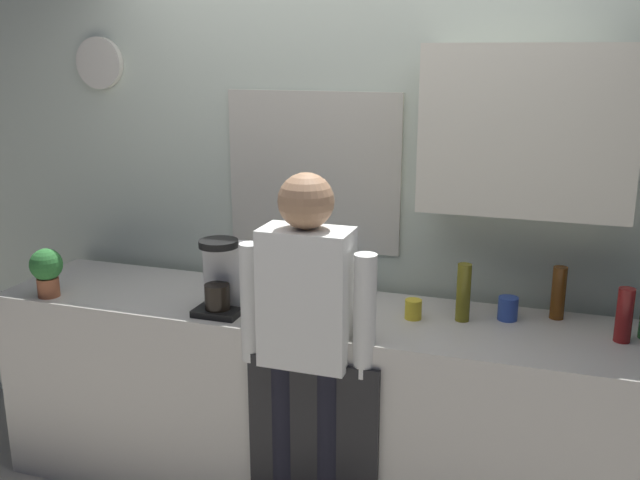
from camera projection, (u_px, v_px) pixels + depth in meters
name	position (u px, v px, depth m)	size (l,w,h in m)	color
kitchen_counter	(329.00, 406.00, 3.24)	(3.14, 0.64, 0.94)	beige
dishwasher_panel	(312.00, 455.00, 2.93)	(0.56, 0.02, 0.84)	black
back_wall_assembly	(374.00, 200.00, 3.34)	(4.74, 0.42, 2.60)	silver
coffee_maker	(223.00, 279.00, 3.08)	(0.20, 0.20, 0.33)	black
bottle_olive_oil	(463.00, 292.00, 2.97)	(0.06, 0.06, 0.25)	olive
bottle_red_vinegar	(624.00, 315.00, 2.76)	(0.06, 0.06, 0.22)	maroon
bottle_amber_beer	(558.00, 293.00, 3.00)	(0.06, 0.06, 0.23)	brown
cup_terracotta_mug	(244.00, 287.00, 3.28)	(0.08, 0.08, 0.09)	#B26647
cup_blue_mug	(508.00, 308.00, 3.00)	(0.08, 0.08, 0.10)	#3351B2
cup_yellow_cup	(413.00, 309.00, 3.01)	(0.07, 0.07, 0.09)	yellow
mixing_bowl	(343.00, 285.00, 3.33)	(0.22, 0.22, 0.08)	#4C72A5
potted_plant	(47.00, 269.00, 3.26)	(0.15, 0.15, 0.23)	#9E5638
dish_soap	(289.00, 277.00, 3.33)	(0.06, 0.06, 0.18)	blue
person_at_sink	(307.00, 333.00, 2.84)	(0.57, 0.22, 1.60)	black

